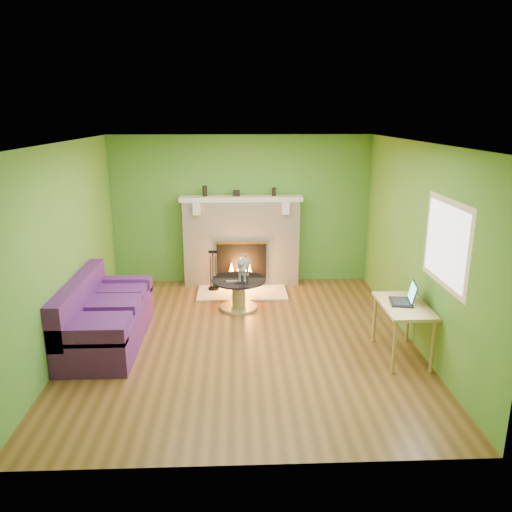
{
  "coord_description": "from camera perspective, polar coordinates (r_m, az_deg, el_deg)",
  "views": [
    {
      "loc": [
        -0.09,
        -6.16,
        2.94
      ],
      "look_at": [
        0.18,
        0.4,
        1.06
      ],
      "focal_mm": 35.0,
      "sensor_mm": 36.0,
      "label": 1
    }
  ],
  "objects": [
    {
      "name": "mantel",
      "position": [
        8.57,
        -1.72,
        6.58
      ],
      "size": [
        2.1,
        0.28,
        0.08
      ],
      "primitive_type": "cube",
      "color": "beige",
      "rests_on": "fireplace"
    },
    {
      "name": "remote_silver",
      "position": [
        7.6,
        -2.76,
        -2.9
      ],
      "size": [
        0.17,
        0.05,
        0.02
      ],
      "primitive_type": "cube",
      "rotation": [
        0.0,
        0.0,
        0.04
      ],
      "color": "gray",
      "rests_on": "coffee_table"
    },
    {
      "name": "cat",
      "position": [
        7.7,
        -1.43,
        -1.19
      ],
      "size": [
        0.32,
        0.64,
        0.38
      ],
      "primitive_type": null,
      "rotation": [
        0.0,
        0.0,
        -0.16
      ],
      "color": "slate",
      "rests_on": "coffee_table"
    },
    {
      "name": "window_pane",
      "position": [
        5.91,
        20.85,
        1.34
      ],
      "size": [
        0.0,
        1.06,
        1.06
      ],
      "primitive_type": "plane",
      "rotation": [
        1.57,
        0.0,
        -1.57
      ],
      "color": "white",
      "rests_on": "wall_right"
    },
    {
      "name": "hearth",
      "position": [
        8.48,
        -1.59,
        -4.2
      ],
      "size": [
        1.5,
        0.75,
        0.03
      ],
      "primitive_type": "cube",
      "color": "beige",
      "rests_on": "floor"
    },
    {
      "name": "wall_right",
      "position": [
        6.79,
        17.9,
        1.23
      ],
      "size": [
        0.0,
        5.0,
        5.0
      ],
      "primitive_type": "plane",
      "rotation": [
        1.57,
        0.0,
        -1.57
      ],
      "color": "#46872C",
      "rests_on": "floor"
    },
    {
      "name": "wall_left",
      "position": [
        6.73,
        -20.98,
        0.81
      ],
      "size": [
        0.0,
        5.0,
        5.0
      ],
      "primitive_type": "plane",
      "rotation": [
        1.57,
        0.0,
        1.57
      ],
      "color": "#46872C",
      "rests_on": "floor"
    },
    {
      "name": "floor",
      "position": [
        6.83,
        -1.38,
        -9.53
      ],
      "size": [
        5.0,
        5.0,
        0.0
      ],
      "primitive_type": "plane",
      "color": "brown",
      "rests_on": "ground"
    },
    {
      "name": "wall_back",
      "position": [
        8.81,
        -1.72,
        5.25
      ],
      "size": [
        5.0,
        0.0,
        5.0
      ],
      "primitive_type": "plane",
      "rotation": [
        1.57,
        0.0,
        0.0
      ],
      "color": "#46872C",
      "rests_on": "floor"
    },
    {
      "name": "window_frame",
      "position": [
        5.92,
        20.92,
        1.34
      ],
      "size": [
        0.0,
        1.2,
        1.2
      ],
      "primitive_type": "plane",
      "rotation": [
        1.57,
        0.0,
        -1.57
      ],
      "color": "silver",
      "rests_on": "wall_right"
    },
    {
      "name": "fire_tools",
      "position": [
        8.51,
        -4.91,
        -1.6
      ],
      "size": [
        0.18,
        0.18,
        0.69
      ],
      "primitive_type": null,
      "color": "black",
      "rests_on": "hearth"
    },
    {
      "name": "fireplace",
      "position": [
        8.75,
        -1.68,
        1.63
      ],
      "size": [
        2.1,
        0.46,
        1.58
      ],
      "color": "beige",
      "rests_on": "floor"
    },
    {
      "name": "mantel_vase_right",
      "position": [
        8.61,
        2.06,
        7.36
      ],
      "size": [
        0.07,
        0.07,
        0.14
      ],
      "primitive_type": "cylinder",
      "color": "black",
      "rests_on": "mantel"
    },
    {
      "name": "wall_front",
      "position": [
        4.01,
        -0.87,
        -8.13
      ],
      "size": [
        5.0,
        0.0,
        5.0
      ],
      "primitive_type": "plane",
      "rotation": [
        -1.57,
        0.0,
        0.0
      ],
      "color": "#46872C",
      "rests_on": "floor"
    },
    {
      "name": "coffee_table",
      "position": [
        7.78,
        -1.99,
        -4.07
      ],
      "size": [
        0.84,
        0.84,
        0.47
      ],
      "color": "tan",
      "rests_on": "floor"
    },
    {
      "name": "mantel_vase_left",
      "position": [
        8.6,
        -5.88,
        7.41
      ],
      "size": [
        0.08,
        0.08,
        0.18
      ],
      "primitive_type": "cylinder",
      "color": "black",
      "rests_on": "mantel"
    },
    {
      "name": "ceiling",
      "position": [
        6.17,
        -1.54,
        12.83
      ],
      "size": [
        5.0,
        5.0,
        0.0
      ],
      "primitive_type": "plane",
      "rotation": [
        3.14,
        0.0,
        0.0
      ],
      "color": "white",
      "rests_on": "wall_back"
    },
    {
      "name": "mantel_box",
      "position": [
        8.59,
        -2.26,
        7.2
      ],
      "size": [
        0.12,
        0.08,
        0.1
      ],
      "primitive_type": "cube",
      "color": "black",
      "rests_on": "mantel"
    },
    {
      "name": "desk",
      "position": [
        6.4,
        16.51,
        -6.03
      ],
      "size": [
        0.55,
        0.94,
        0.7
      ],
      "color": "tan",
      "rests_on": "floor"
    },
    {
      "name": "laptop",
      "position": [
        6.36,
        16.35,
        -4.09
      ],
      "size": [
        0.35,
        0.39,
        0.26
      ],
      "primitive_type": null,
      "rotation": [
        0.0,
        0.0,
        -0.18
      ],
      "color": "black",
      "rests_on": "desk"
    },
    {
      "name": "sofa",
      "position": [
        6.92,
        -17.08,
        -6.81
      ],
      "size": [
        0.89,
        1.96,
        0.88
      ],
      "color": "#47185C",
      "rests_on": "floor"
    },
    {
      "name": "remote_black",
      "position": [
        7.54,
        -1.85,
        -3.05
      ],
      "size": [
        0.16,
        0.06,
        0.02
      ],
      "primitive_type": "cube",
      "rotation": [
        0.0,
        0.0,
        0.14
      ],
      "color": "black",
      "rests_on": "coffee_table"
    }
  ]
}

